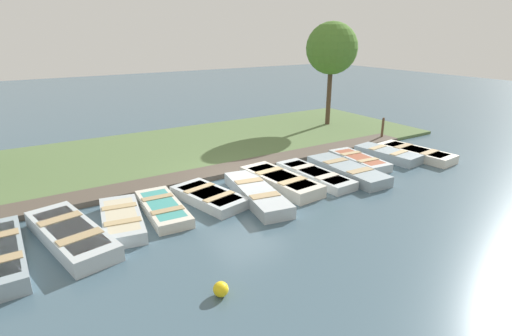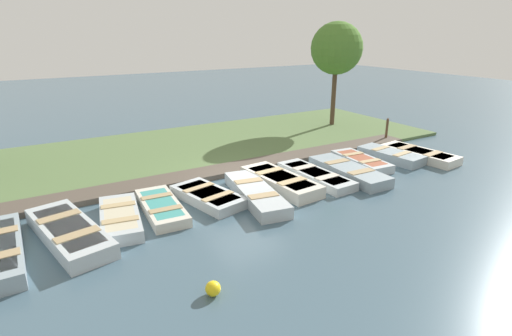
{
  "view_description": "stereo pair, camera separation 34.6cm",
  "coord_description": "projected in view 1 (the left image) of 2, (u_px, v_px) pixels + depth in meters",
  "views": [
    {
      "loc": [
        11.48,
        -6.76,
        5.21
      ],
      "look_at": [
        0.35,
        0.23,
        0.65
      ],
      "focal_mm": 28.0,
      "sensor_mm": 36.0,
      "label": 1
    },
    {
      "loc": [
        11.66,
        -6.47,
        5.21
      ],
      "look_at": [
        0.35,
        0.23,
        0.65
      ],
      "focal_mm": 28.0,
      "sensor_mm": 36.0,
      "label": 2
    }
  ],
  "objects": [
    {
      "name": "dock_walkway",
      "position": [
        227.0,
        170.0,
        15.4
      ],
      "size": [
        1.13,
        18.35,
        0.19
      ],
      "color": "#51473D",
      "rests_on": "ground_plane"
    },
    {
      "name": "rowboat_4",
      "position": [
        209.0,
        197.0,
        12.74
      ],
      "size": [
        2.84,
        1.78,
        0.34
      ],
      "rotation": [
        0.0,
        0.0,
        0.23
      ],
      "color": "#B2BCC1",
      "rests_on": "ground_plane"
    },
    {
      "name": "rowboat_2",
      "position": [
        122.0,
        219.0,
        11.18
      ],
      "size": [
        2.89,
        1.48,
        0.37
      ],
      "rotation": [
        0.0,
        0.0,
        -0.16
      ],
      "color": "#B2BCC1",
      "rests_on": "ground_plane"
    },
    {
      "name": "rowboat_6",
      "position": [
        280.0,
        181.0,
        13.93
      ],
      "size": [
        3.37,
        1.45,
        0.44
      ],
      "rotation": [
        0.0,
        0.0,
        0.08
      ],
      "color": "beige",
      "rests_on": "ground_plane"
    },
    {
      "name": "rowboat_5",
      "position": [
        257.0,
        193.0,
        12.9
      ],
      "size": [
        3.66,
        1.57,
        0.42
      ],
      "rotation": [
        0.0,
        0.0,
        -0.16
      ],
      "color": "#B2BCC1",
      "rests_on": "ground_plane"
    },
    {
      "name": "rowboat_0",
      "position": [
        0.0,
        255.0,
        9.35
      ],
      "size": [
        3.47,
        1.07,
        0.44
      ],
      "rotation": [
        0.0,
        0.0,
        0.02
      ],
      "color": "#8C9EA8",
      "rests_on": "ground_plane"
    },
    {
      "name": "ground_plane",
      "position": [
        246.0,
        184.0,
        14.29
      ],
      "size": [
        80.0,
        80.0,
        0.0
      ],
      "primitive_type": "plane",
      "color": "#425B6B"
    },
    {
      "name": "park_tree_left",
      "position": [
        332.0,
        49.0,
        21.37
      ],
      "size": [
        2.77,
        2.77,
        5.67
      ],
      "color": "#4C3828",
      "rests_on": "ground_plane"
    },
    {
      "name": "rowboat_11",
      "position": [
        416.0,
        153.0,
        17.21
      ],
      "size": [
        3.32,
        1.48,
        0.38
      ],
      "rotation": [
        0.0,
        0.0,
        0.11
      ],
      "color": "silver",
      "rests_on": "ground_plane"
    },
    {
      "name": "rowboat_9",
      "position": [
        359.0,
        160.0,
        16.26
      ],
      "size": [
        2.79,
        1.25,
        0.36
      ],
      "rotation": [
        0.0,
        0.0,
        -0.08
      ],
      "color": "#B2BCC1",
      "rests_on": "ground_plane"
    },
    {
      "name": "rowboat_1",
      "position": [
        71.0,
        234.0,
        10.28
      ],
      "size": [
        3.76,
        1.88,
        0.44
      ],
      "rotation": [
        0.0,
        0.0,
        0.21
      ],
      "color": "#B2BCC1",
      "rests_on": "ground_plane"
    },
    {
      "name": "rowboat_3",
      "position": [
        163.0,
        208.0,
        11.95
      ],
      "size": [
        2.86,
        1.19,
        0.33
      ],
      "rotation": [
        0.0,
        0.0,
        -0.06
      ],
      "color": "beige",
      "rests_on": "ground_plane"
    },
    {
      "name": "rowboat_8",
      "position": [
        347.0,
        170.0,
        15.03
      ],
      "size": [
        3.5,
        1.22,
        0.41
      ],
      "rotation": [
        0.0,
        0.0,
        -0.03
      ],
      "color": "#8C9EA8",
      "rests_on": "ground_plane"
    },
    {
      "name": "mooring_post_far",
      "position": [
        383.0,
        129.0,
        19.69
      ],
      "size": [
        0.12,
        0.12,
        1.15
      ],
      "color": "brown",
      "rests_on": "ground_plane"
    },
    {
      "name": "buoy",
      "position": [
        221.0,
        289.0,
        8.21
      ],
      "size": [
        0.32,
        0.32,
        0.32
      ],
      "color": "yellow",
      "rests_on": "ground_plane"
    },
    {
      "name": "rowboat_10",
      "position": [
        388.0,
        154.0,
        16.99
      ],
      "size": [
        2.83,
        1.41,
        0.4
      ],
      "rotation": [
        0.0,
        0.0,
        0.13
      ],
      "color": "#8C9EA8",
      "rests_on": "ground_plane"
    },
    {
      "name": "rowboat_7",
      "position": [
        315.0,
        175.0,
        14.64
      ],
      "size": [
        3.35,
        1.17,
        0.33
      ],
      "rotation": [
        0.0,
        0.0,
        0.05
      ],
      "color": "#B2BCC1",
      "rests_on": "ground_plane"
    },
    {
      "name": "shore_bank",
      "position": [
        190.0,
        148.0,
        18.27
      ],
      "size": [
        8.0,
        24.0,
        0.14
      ],
      "color": "#567042",
      "rests_on": "ground_plane"
    }
  ]
}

